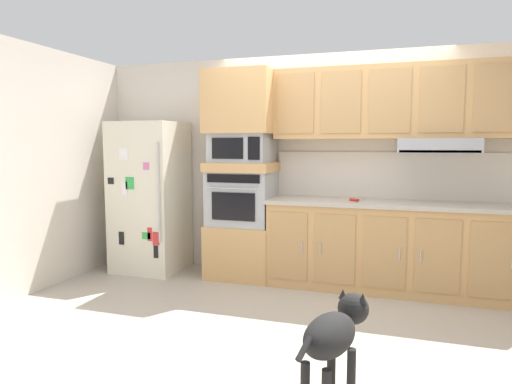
{
  "coord_description": "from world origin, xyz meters",
  "views": [
    {
      "loc": [
        0.78,
        -4.03,
        1.5
      ],
      "look_at": [
        -0.52,
        0.0,
        1.06
      ],
      "focal_mm": 31.8,
      "sensor_mm": 36.0,
      "label": 1
    }
  ],
  "objects": [
    {
      "name": "side_panel_left",
      "position": [
        -2.8,
        0.0,
        1.25
      ],
      "size": [
        0.12,
        7.1,
        2.5
      ],
      "primitive_type": "cube",
      "color": "beige",
      "rests_on": "ground"
    },
    {
      "name": "microwave",
      "position": [
        -0.93,
        0.75,
        1.46
      ],
      "size": [
        0.64,
        0.54,
        0.32
      ],
      "color": "#A8AAAF",
      "rests_on": "appliance_mid_shelf"
    },
    {
      "name": "dog",
      "position": [
        0.44,
        -1.5,
        0.42
      ],
      "size": [
        0.38,
        0.77,
        0.61
      ],
      "rotation": [
        0.0,
        0.0,
        1.23
      ],
      "color": "black",
      "rests_on": "ground"
    },
    {
      "name": "appliance_upper_cabinet",
      "position": [
        -0.93,
        0.75,
        1.96
      ],
      "size": [
        0.74,
        0.62,
        0.68
      ],
      "primitive_type": "cube",
      "color": "tan",
      "rests_on": "microwave"
    },
    {
      "name": "countertop_slab",
      "position": [
        0.88,
        0.75,
        0.9
      ],
      "size": [
        2.91,
        0.64,
        0.04
      ],
      "primitive_type": "cube",
      "color": "#BCB2A3",
      "rests_on": "lower_cabinet_run"
    },
    {
      "name": "backsplash_panel",
      "position": [
        0.88,
        1.04,
        1.17
      ],
      "size": [
        2.91,
        0.02,
        0.5
      ],
      "primitive_type": "cube",
      "color": "silver",
      "rests_on": "countertop_slab"
    },
    {
      "name": "oven_base_cabinet",
      "position": [
        -0.93,
        0.75,
        0.3
      ],
      "size": [
        0.74,
        0.62,
        0.6
      ],
      "primitive_type": "cube",
      "color": "tan",
      "rests_on": "ground"
    },
    {
      "name": "lower_cabinet_run",
      "position": [
        0.88,
        0.75,
        0.44
      ],
      "size": [
        2.87,
        0.63,
        0.88
      ],
      "color": "tan",
      "rests_on": "ground"
    },
    {
      "name": "back_kitchen_wall",
      "position": [
        0.0,
        1.11,
        1.25
      ],
      "size": [
        6.2,
        0.12,
        2.5
      ],
      "primitive_type": "cube",
      "color": "beige",
      "rests_on": "ground"
    },
    {
      "name": "built_in_oven",
      "position": [
        -0.93,
        0.75,
        0.9
      ],
      "size": [
        0.7,
        0.62,
        0.6
      ],
      "color": "#A8AAAF",
      "rests_on": "oven_base_cabinet"
    },
    {
      "name": "refrigerator",
      "position": [
        -2.07,
        0.68,
        0.88
      ],
      "size": [
        0.76,
        0.73,
        1.76
      ],
      "color": "silver",
      "rests_on": "ground"
    },
    {
      "name": "upper_cabinet_with_hood",
      "position": [
        0.89,
        0.87,
        1.9
      ],
      "size": [
        2.87,
        0.48,
        0.88
      ],
      "color": "tan",
      "rests_on": "backsplash_panel"
    },
    {
      "name": "appliance_mid_shelf",
      "position": [
        -0.93,
        0.75,
        1.25
      ],
      "size": [
        0.74,
        0.62,
        0.1
      ],
      "primitive_type": "cube",
      "color": "tan",
      "rests_on": "built_in_oven"
    },
    {
      "name": "ground_plane",
      "position": [
        0.0,
        0.0,
        0.0
      ],
      "size": [
        9.6,
        9.6,
        0.0
      ],
      "primitive_type": "plane",
      "color": "#B2A899"
    },
    {
      "name": "screwdriver",
      "position": [
        0.32,
        0.69,
        0.93
      ],
      "size": [
        0.16,
        0.16,
        0.03
      ],
      "color": "red",
      "rests_on": "countertop_slab"
    }
  ]
}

